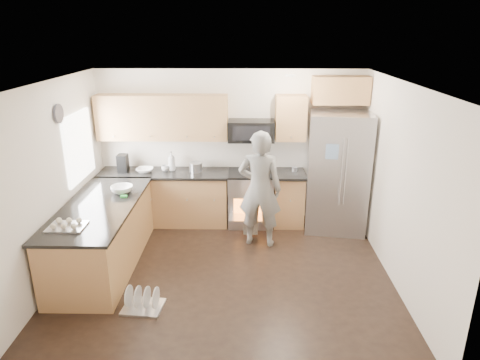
{
  "coord_description": "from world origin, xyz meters",
  "views": [
    {
      "loc": [
        0.29,
        -5.14,
        3.22
      ],
      "look_at": [
        0.19,
        0.5,
        1.21
      ],
      "focal_mm": 32.0,
      "sensor_mm": 36.0,
      "label": 1
    }
  ],
  "objects_px": {
    "stove_range": "(251,186)",
    "refrigerator": "(338,173)",
    "person": "(260,189)",
    "dish_rack": "(143,302)"
  },
  "relations": [
    {
      "from": "stove_range",
      "to": "refrigerator",
      "type": "relative_size",
      "value": 0.91
    },
    {
      "from": "stove_range",
      "to": "refrigerator",
      "type": "height_order",
      "value": "refrigerator"
    },
    {
      "from": "stove_range",
      "to": "refrigerator",
      "type": "xyz_separation_m",
      "value": [
        1.42,
        -0.18,
        0.31
      ]
    },
    {
      "from": "refrigerator",
      "to": "dish_rack",
      "type": "distance_m",
      "value": 3.68
    },
    {
      "from": "refrigerator",
      "to": "dish_rack",
      "type": "xyz_separation_m",
      "value": [
        -2.74,
        -2.29,
        -0.91
      ]
    },
    {
      "from": "person",
      "to": "dish_rack",
      "type": "xyz_separation_m",
      "value": [
        -1.45,
        -1.71,
        -0.83
      ]
    },
    {
      "from": "stove_range",
      "to": "person",
      "type": "distance_m",
      "value": 0.81
    },
    {
      "from": "refrigerator",
      "to": "dish_rack",
      "type": "height_order",
      "value": "refrigerator"
    },
    {
      "from": "refrigerator",
      "to": "dish_rack",
      "type": "bearing_deg",
      "value": -132.26
    },
    {
      "from": "dish_rack",
      "to": "refrigerator",
      "type": "bearing_deg",
      "value": 39.88
    }
  ]
}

